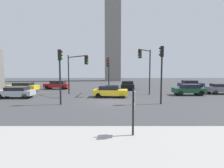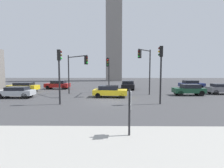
{
  "view_description": "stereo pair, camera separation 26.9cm",
  "coord_description": "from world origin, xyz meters",
  "px_view_note": "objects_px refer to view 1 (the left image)",
  "views": [
    {
      "loc": [
        0.3,
        -17.5,
        3.27
      ],
      "look_at": [
        0.35,
        2.04,
        1.65
      ],
      "focal_mm": 27.05,
      "sensor_mm": 36.0,
      "label": 1
    },
    {
      "loc": [
        0.57,
        -17.5,
        3.27
      ],
      "look_at": [
        0.35,
        2.04,
        1.65
      ],
      "focal_mm": 27.05,
      "sensor_mm": 36.0,
      "label": 2
    }
  ],
  "objects_px": {
    "direction_sign": "(133,108)",
    "car_6": "(190,84)",
    "car_2": "(110,91)",
    "car_4": "(221,88)",
    "car_1": "(188,89)",
    "car_7": "(15,92)",
    "traffic_light_2": "(60,67)",
    "traffic_light_0": "(108,67)",
    "traffic_light_4": "(145,63)",
    "traffic_light_3": "(76,66)",
    "car_5": "(127,85)",
    "car_3": "(22,87)",
    "traffic_light_1": "(161,64)",
    "car_0": "(57,85)"
  },
  "relations": [
    {
      "from": "direction_sign",
      "to": "car_5",
      "type": "height_order",
      "value": "direction_sign"
    },
    {
      "from": "traffic_light_2",
      "to": "car_0",
      "type": "height_order",
      "value": "traffic_light_2"
    },
    {
      "from": "traffic_light_3",
      "to": "car_2",
      "type": "bearing_deg",
      "value": 26.23
    },
    {
      "from": "direction_sign",
      "to": "car_6",
      "type": "bearing_deg",
      "value": 64.03
    },
    {
      "from": "car_1",
      "to": "car_5",
      "type": "distance_m",
      "value": 10.13
    },
    {
      "from": "traffic_light_4",
      "to": "car_6",
      "type": "xyz_separation_m",
      "value": [
        10.04,
        9.06,
        -3.46
      ]
    },
    {
      "from": "car_1",
      "to": "direction_sign",
      "type": "bearing_deg",
      "value": 56.72
    },
    {
      "from": "traffic_light_1",
      "to": "car_7",
      "type": "distance_m",
      "value": 16.63
    },
    {
      "from": "car_4",
      "to": "direction_sign",
      "type": "bearing_deg",
      "value": -133.77
    },
    {
      "from": "car_0",
      "to": "car_2",
      "type": "distance_m",
      "value": 12.65
    },
    {
      "from": "traffic_light_1",
      "to": "car_2",
      "type": "xyz_separation_m",
      "value": [
        -4.94,
        4.12,
        -3.09
      ]
    },
    {
      "from": "car_3",
      "to": "car_6",
      "type": "distance_m",
      "value": 28.24
    },
    {
      "from": "traffic_light_3",
      "to": "car_6",
      "type": "bearing_deg",
      "value": 70.54
    },
    {
      "from": "traffic_light_3",
      "to": "car_7",
      "type": "xyz_separation_m",
      "value": [
        -6.73,
        -2.17,
        -3.09
      ]
    },
    {
      "from": "car_5",
      "to": "car_6",
      "type": "height_order",
      "value": "car_5"
    },
    {
      "from": "traffic_light_2",
      "to": "car_4",
      "type": "distance_m",
      "value": 21.33
    },
    {
      "from": "car_6",
      "to": "traffic_light_4",
      "type": "bearing_deg",
      "value": -136.71
    },
    {
      "from": "traffic_light_2",
      "to": "car_4",
      "type": "xyz_separation_m",
      "value": [
        19.92,
        7.08,
        -2.83
      ]
    },
    {
      "from": "car_3",
      "to": "car_6",
      "type": "height_order",
      "value": "car_6"
    },
    {
      "from": "car_7",
      "to": "car_2",
      "type": "bearing_deg",
      "value": -178.1
    },
    {
      "from": "car_5",
      "to": "car_7",
      "type": "relative_size",
      "value": 1.18
    },
    {
      "from": "traffic_light_2",
      "to": "traffic_light_4",
      "type": "xyz_separation_m",
      "value": [
        9.1,
        5.66,
        0.6
      ]
    },
    {
      "from": "traffic_light_0",
      "to": "traffic_light_4",
      "type": "bearing_deg",
      "value": 76.68
    },
    {
      "from": "traffic_light_0",
      "to": "traffic_light_2",
      "type": "relative_size",
      "value": 0.97
    },
    {
      "from": "direction_sign",
      "to": "car_1",
      "type": "height_order",
      "value": "direction_sign"
    },
    {
      "from": "traffic_light_0",
      "to": "traffic_light_4",
      "type": "distance_m",
      "value": 4.89
    },
    {
      "from": "car_5",
      "to": "traffic_light_3",
      "type": "bearing_deg",
      "value": -40.35
    },
    {
      "from": "traffic_light_1",
      "to": "traffic_light_2",
      "type": "height_order",
      "value": "traffic_light_1"
    },
    {
      "from": "traffic_light_2",
      "to": "car_7",
      "type": "bearing_deg",
      "value": 129.65
    },
    {
      "from": "traffic_light_0",
      "to": "car_0",
      "type": "height_order",
      "value": "traffic_light_0"
    },
    {
      "from": "traffic_light_2",
      "to": "car_2",
      "type": "bearing_deg",
      "value": 23.11
    },
    {
      "from": "traffic_light_1",
      "to": "car_2",
      "type": "bearing_deg",
      "value": -22.26
    },
    {
      "from": "car_5",
      "to": "car_1",
      "type": "bearing_deg",
      "value": 51.59
    },
    {
      "from": "direction_sign",
      "to": "traffic_light_2",
      "type": "height_order",
      "value": "traffic_light_2"
    },
    {
      "from": "traffic_light_1",
      "to": "traffic_light_2",
      "type": "xyz_separation_m",
      "value": [
        -9.58,
        -0.26,
        -0.22
      ]
    },
    {
      "from": "car_5",
      "to": "traffic_light_1",
      "type": "bearing_deg",
      "value": 14.39
    },
    {
      "from": "car_3",
      "to": "direction_sign",
      "type": "bearing_deg",
      "value": 131.67
    },
    {
      "from": "traffic_light_3",
      "to": "car_5",
      "type": "bearing_deg",
      "value": 89.75
    },
    {
      "from": "traffic_light_3",
      "to": "car_7",
      "type": "distance_m",
      "value": 7.72
    },
    {
      "from": "traffic_light_3",
      "to": "traffic_light_4",
      "type": "bearing_deg",
      "value": 43.96
    },
    {
      "from": "traffic_light_0",
      "to": "traffic_light_3",
      "type": "distance_m",
      "value": 4.16
    },
    {
      "from": "car_1",
      "to": "car_6",
      "type": "distance_m",
      "value": 9.77
    },
    {
      "from": "direction_sign",
      "to": "car_2",
      "type": "distance_m",
      "value": 12.43
    },
    {
      "from": "car_4",
      "to": "car_7",
      "type": "relative_size",
      "value": 1.0
    },
    {
      "from": "car_0",
      "to": "car_3",
      "type": "height_order",
      "value": "car_0"
    },
    {
      "from": "direction_sign",
      "to": "car_4",
      "type": "relative_size",
      "value": 0.54
    },
    {
      "from": "car_6",
      "to": "car_7",
      "type": "distance_m",
      "value": 27.81
    },
    {
      "from": "car_3",
      "to": "car_4",
      "type": "xyz_separation_m",
      "value": [
        28.47,
        -2.15,
        0.01
      ]
    },
    {
      "from": "traffic_light_1",
      "to": "car_2",
      "type": "distance_m",
      "value": 7.14
    },
    {
      "from": "car_2",
      "to": "car_6",
      "type": "bearing_deg",
      "value": 39.91
    }
  ]
}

